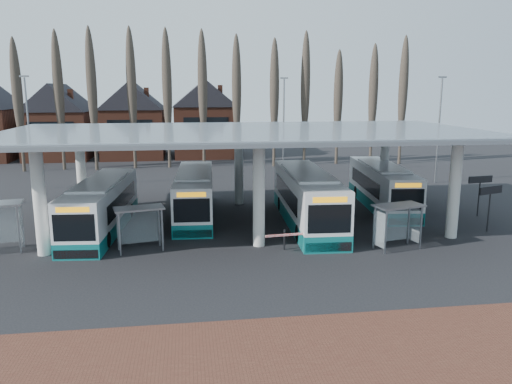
{
  "coord_description": "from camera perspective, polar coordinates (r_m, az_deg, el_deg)",
  "views": [
    {
      "loc": [
        -4.02,
        -25.2,
        8.96
      ],
      "look_at": [
        0.46,
        7.0,
        2.26
      ],
      "focal_mm": 35.0,
      "sensor_mm": 36.0,
      "label": 1
    }
  ],
  "objects": [
    {
      "name": "ground",
      "position": [
        27.04,
        1.09,
        -7.71
      ],
      "size": [
        140.0,
        140.0,
        0.0
      ],
      "primitive_type": "plane",
      "color": "black",
      "rests_on": "ground"
    },
    {
      "name": "shelter_1",
      "position": [
        28.84,
        -13.21,
        -2.99
      ],
      "size": [
        2.94,
        1.91,
        2.52
      ],
      "rotation": [
        0.0,
        0.0,
        0.22
      ],
      "color": "gray",
      "rests_on": "ground"
    },
    {
      "name": "info_sign_0",
      "position": [
        34.87,
        25.22,
        -0.17
      ],
      "size": [
        1.92,
        0.76,
        2.97
      ],
      "rotation": [
        0.0,
        0.0,
        0.34
      ],
      "color": "black",
      "rests_on": "ground"
    },
    {
      "name": "lamp_post_b",
      "position": [
        52.29,
        3.17,
        7.65
      ],
      "size": [
        0.8,
        0.16,
        10.17
      ],
      "color": "slate",
      "rests_on": "ground"
    },
    {
      "name": "shelter_2",
      "position": [
        29.49,
        15.77,
        -2.69
      ],
      "size": [
        3.04,
        2.0,
        2.59
      ],
      "rotation": [
        0.0,
        0.0,
        0.23
      ],
      "color": "gray",
      "rests_on": "ground"
    },
    {
      "name": "info_sign_1",
      "position": [
        38.92,
        24.25,
        1.0
      ],
      "size": [
        1.96,
        0.42,
        2.94
      ],
      "rotation": [
        0.0,
        0.0,
        0.16
      ],
      "color": "black",
      "rests_on": "ground"
    },
    {
      "name": "lamp_post_a",
      "position": [
        49.36,
        -24.51,
        6.39
      ],
      "size": [
        0.8,
        0.16,
        10.17
      ],
      "color": "slate",
      "rests_on": "ground"
    },
    {
      "name": "lamp_post_c",
      "position": [
        51.31,
        20.17,
        6.88
      ],
      "size": [
        0.8,
        0.16,
        10.17
      ],
      "color": "slate",
      "rests_on": "ground"
    },
    {
      "name": "barrier",
      "position": [
        28.0,
        3.42,
        -5.05
      ],
      "size": [
        2.39,
        0.76,
        1.2
      ],
      "rotation": [
        0.0,
        0.0,
        0.1
      ],
      "color": "black",
      "rests_on": "ground"
    },
    {
      "name": "poplar_row",
      "position": [
        58.34,
        -4.05,
        11.43
      ],
      "size": [
        45.1,
        1.1,
        14.5
      ],
      "color": "#473D33",
      "rests_on": "ground"
    },
    {
      "name": "bus_3",
      "position": [
        39.97,
        14.18,
        0.6
      ],
      "size": [
        3.75,
        12.02,
        3.29
      ],
      "rotation": [
        0.0,
        0.0,
        -0.1
      ],
      "color": "white",
      "rests_on": "ground"
    },
    {
      "name": "station_canopy",
      "position": [
        33.6,
        -1.02,
        6.04
      ],
      "size": [
        32.0,
        16.0,
        6.34
      ],
      "color": "silver",
      "rests_on": "ground"
    },
    {
      "name": "bus_0",
      "position": [
        33.63,
        -17.23,
        -1.63
      ],
      "size": [
        3.43,
        11.94,
        3.27
      ],
      "rotation": [
        0.0,
        0.0,
        -0.08
      ],
      "color": "white",
      "rests_on": "ground"
    },
    {
      "name": "townhouse_row",
      "position": [
        70.25,
        -17.73,
        8.63
      ],
      "size": [
        36.8,
        10.3,
        12.25
      ],
      "color": "brown",
      "rests_on": "ground"
    },
    {
      "name": "bus_2",
      "position": [
        33.95,
        5.81,
        -0.77
      ],
      "size": [
        3.37,
        13.08,
        3.6
      ],
      "rotation": [
        0.0,
        0.0,
        -0.05
      ],
      "color": "white",
      "rests_on": "ground"
    },
    {
      "name": "bus_1",
      "position": [
        36.14,
        -7.01,
        -0.3
      ],
      "size": [
        3.07,
        11.85,
        3.26
      ],
      "rotation": [
        0.0,
        0.0,
        -0.05
      ],
      "color": "white",
      "rests_on": "ground"
    }
  ]
}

